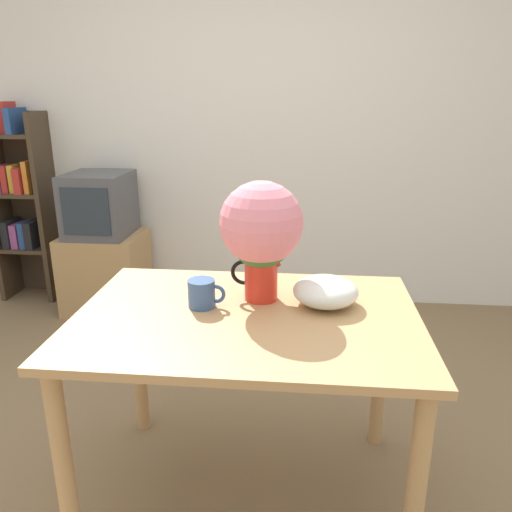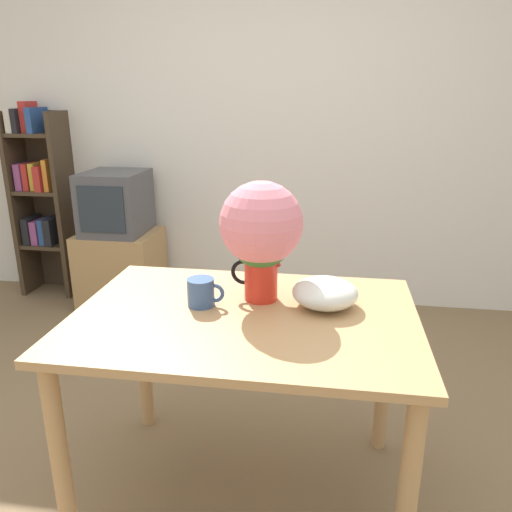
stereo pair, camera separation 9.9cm
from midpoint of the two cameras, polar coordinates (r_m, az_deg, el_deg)
The scene contains 9 objects.
ground_plane at distance 2.28m, azimuth -6.71°, elevation -24.28°, with size 12.00×12.00×0.00m, color #7F6647.
wall_back at distance 3.69m, azimuth -0.75°, elevation 14.47°, with size 8.00×0.05×2.60m.
table at distance 1.83m, azimuth -2.61°, elevation -9.93°, with size 1.21×0.86×0.79m.
flower_vase at distance 1.81m, azimuth -0.98°, elevation 2.89°, with size 0.31×0.31×0.45m.
coffee_mug at distance 1.83m, azimuth -7.69°, elevation -4.28°, with size 0.14×0.10×0.10m.
white_bowl at distance 1.84m, azimuth 6.42°, elevation -4.05°, with size 0.24×0.24×0.11m.
tv_stand at distance 3.85m, azimuth -17.47°, elevation -1.71°, with size 0.56×0.48×0.57m.
tv_set at distance 3.72m, azimuth -18.21°, elevation 5.62°, with size 0.42×0.47×0.44m.
bookshelf at distance 4.19m, azimuth -25.82°, elevation 6.17°, with size 0.42×0.28×1.48m.
Camera 1 is at (0.35, -1.65, 1.53)m, focal length 35.00 mm.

